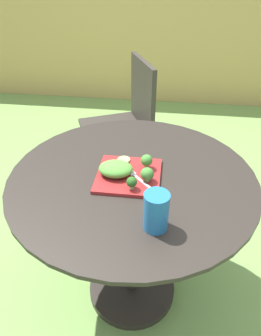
# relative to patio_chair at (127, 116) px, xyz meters

# --- Properties ---
(ground_plane) EXTENTS (12.00, 12.00, 0.00)m
(ground_plane) POSITION_rel_patio_chair_xyz_m (0.16, -0.98, -0.53)
(ground_plane) COLOR #70994C
(bamboo_fence) EXTENTS (8.00, 0.08, 1.26)m
(bamboo_fence) POSITION_rel_patio_chair_xyz_m (0.16, 1.57, 0.10)
(bamboo_fence) COLOR tan
(bamboo_fence) RESTS_ON ground_plane
(patio_table) EXTENTS (0.98, 0.98, 0.75)m
(patio_table) POSITION_rel_patio_chair_xyz_m (0.16, -0.98, -0.02)
(patio_table) COLOR #28231E
(patio_table) RESTS_ON ground_plane
(patio_chair) EXTENTS (0.58, 0.58, 0.90)m
(patio_chair) POSITION_rel_patio_chair_xyz_m (0.00, 0.00, 0.00)
(patio_chair) COLOR #332D28
(patio_chair) RESTS_ON ground_plane
(salad_plate) EXTENTS (0.25, 0.25, 0.01)m
(salad_plate) POSITION_rel_patio_chair_xyz_m (0.14, -0.99, 0.23)
(salad_plate) COLOR maroon
(salad_plate) RESTS_ON patio_table
(drinking_glass) EXTENTS (0.08, 0.08, 0.13)m
(drinking_glass) POSITION_rel_patio_chair_xyz_m (0.27, -1.25, 0.28)
(drinking_glass) COLOR #236BA8
(drinking_glass) RESTS_ON patio_table
(fork) EXTENTS (0.12, 0.12, 0.00)m
(fork) POSITION_rel_patio_chair_xyz_m (0.18, -1.01, 0.24)
(fork) COLOR silver
(fork) RESTS_ON salad_plate
(lettuce_mound) EXTENTS (0.13, 0.11, 0.05)m
(lettuce_mound) POSITION_rel_patio_chair_xyz_m (0.10, -1.00, 0.26)
(lettuce_mound) COLOR #519338
(lettuce_mound) RESTS_ON salad_plate
(broccoli_floret_0) EXTENTS (0.05, 0.05, 0.06)m
(broccoli_floret_0) POSITION_rel_patio_chair_xyz_m (0.22, -1.03, 0.27)
(broccoli_floret_0) COLOR #99B770
(broccoli_floret_0) RESTS_ON salad_plate
(broccoli_floret_1) EXTENTS (0.04, 0.04, 0.05)m
(broccoli_floret_1) POSITION_rel_patio_chair_xyz_m (0.17, -1.08, 0.27)
(broccoli_floret_1) COLOR #99B770
(broccoli_floret_1) RESTS_ON salad_plate
(broccoli_floret_2) EXTENTS (0.05, 0.05, 0.06)m
(broccoli_floret_2) POSITION_rel_patio_chair_xyz_m (0.21, -0.95, 0.27)
(broccoli_floret_2) COLOR #99B770
(broccoli_floret_2) RESTS_ON salad_plate
(cucumber_slice_0) EXTENTS (0.05, 0.05, 0.01)m
(cucumber_slice_0) POSITION_rel_patio_chair_xyz_m (0.11, -0.90, 0.24)
(cucumber_slice_0) COLOR #8EB766
(cucumber_slice_0) RESTS_ON salad_plate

